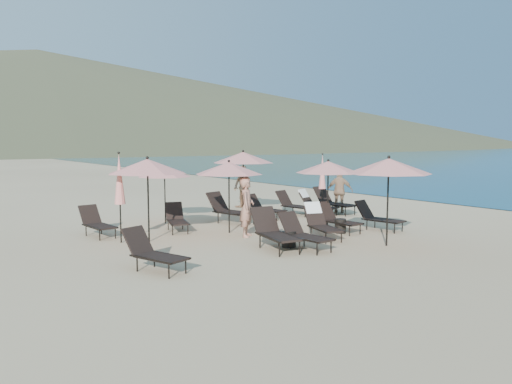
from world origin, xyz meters
TOP-DOWN VIEW (x-y plane):
  - ground at (0.00, 0.00)m, footprint 800.00×800.00m
  - volcanic_headland at (71.37, 302.62)m, footprint 690.00×690.00m
  - lounger_0 at (-5.74, -0.30)m, footprint 1.06×1.70m
  - lounger_1 at (-2.21, -0.14)m, footprint 1.03×1.92m
  - lounger_2 at (-1.57, -0.59)m, footprint 0.67×1.63m
  - lounger_3 at (-0.14, 0.27)m, footprint 1.03×1.71m
  - lounger_4 at (0.96, 0.69)m, footprint 0.65×1.58m
  - lounger_5 at (2.28, 0.18)m, footprint 0.87×1.66m
  - lounger_6 at (-5.41, 4.45)m, footprint 0.73×1.59m
  - lounger_7 at (-3.06, 3.83)m, footprint 1.00×1.59m
  - lounger_8 at (-0.87, 4.10)m, footprint 1.14×1.94m
  - lounger_9 at (0.75, 4.22)m, footprint 1.01×1.62m
  - lounger_10 at (2.22, 4.28)m, footprint 0.90×1.67m
  - lounger_11 at (3.71, 3.63)m, footprint 0.83×1.84m
  - lounger_12 at (2.90, 3.80)m, footprint 1.01×1.65m
  - umbrella_open_0 at (-4.48, 2.75)m, footprint 2.26×2.26m
  - umbrella_open_1 at (-1.88, 2.56)m, footprint 2.12×2.12m
  - umbrella_open_2 at (1.18, 1.35)m, footprint 2.11×2.11m
  - umbrella_open_3 at (-2.72, 5.36)m, footprint 1.89×1.89m
  - umbrella_open_4 at (0.61, 5.40)m, footprint 2.34×2.34m
  - umbrella_open_5 at (0.54, -1.62)m, footprint 2.30×2.30m
  - umbrella_closed_0 at (3.04, 3.57)m, footprint 0.28×0.28m
  - umbrella_closed_1 at (-5.19, 3.06)m, footprint 0.30×0.30m
  - side_table_0 at (-1.71, -0.14)m, footprint 0.39×0.39m
  - side_table_1 at (0.89, 0.48)m, footprint 0.35×0.35m
  - beachgoer_a at (-1.78, 1.74)m, footprint 0.76×0.76m
  - beachgoer_b at (1.62, 6.93)m, footprint 0.75×0.93m
  - beachgoer_c at (4.07, 3.64)m, footprint 0.96×1.07m

SIDE VIEW (x-z plane):
  - ground at x=0.00m, z-range 0.00..0.00m
  - side_table_0 at x=-1.71m, z-range 0.00..0.43m
  - side_table_1 at x=0.89m, z-range 0.00..0.45m
  - lounger_7 at x=-3.06m, z-range -0.03..0.83m
  - lounger_9 at x=0.75m, z-range -0.03..0.85m
  - lounger_6 at x=-5.41m, z-range -0.03..0.86m
  - lounger_4 at x=0.96m, z-range -0.03..0.87m
  - lounger_10 at x=2.22m, z-range -0.03..0.88m
  - lounger_5 at x=2.28m, z-range -0.03..0.88m
  - lounger_0 at x=-5.74m, z-range -0.03..0.89m
  - lounger_2 at x=-1.57m, z-range -0.03..0.90m
  - lounger_12 at x=2.90m, z-range -0.02..0.95m
  - lounger_3 at x=-0.14m, z-range -0.02..0.98m
  - lounger_11 at x=3.71m, z-range -0.03..1.00m
  - lounger_1 at x=-2.21m, z-range -0.03..1.01m
  - lounger_8 at x=-0.87m, z-range -0.03..1.02m
  - beachgoer_c at x=4.07m, z-range 0.00..1.75m
  - beachgoer_a at x=-1.78m, z-range 0.00..1.78m
  - beachgoer_b at x=1.62m, z-range 0.00..1.82m
  - umbrella_closed_0 at x=3.04m, z-range 0.47..2.86m
  - umbrella_closed_1 at x=-5.19m, z-range 0.50..3.07m
  - umbrella_open_3 at x=-2.72m, z-range 0.78..2.82m
  - umbrella_open_2 at x=1.18m, z-range 0.87..3.15m
  - umbrella_open_1 at x=-1.88m, z-range 0.88..3.16m
  - umbrella_open_0 at x=-4.48m, z-range 0.93..3.37m
  - umbrella_open_5 at x=0.54m, z-range 0.95..3.42m
  - umbrella_open_4 at x=0.61m, z-range 0.97..3.48m
  - volcanic_headland at x=71.37m, z-range -1.01..53.99m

